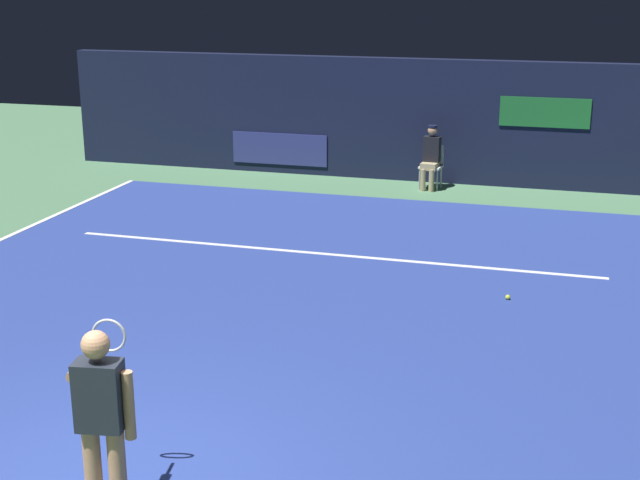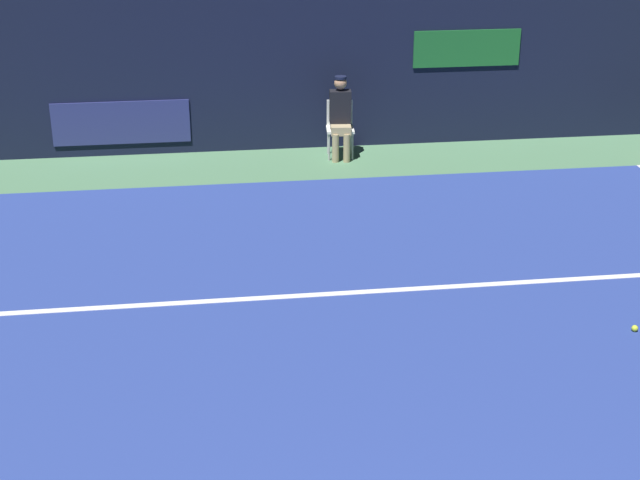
% 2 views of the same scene
% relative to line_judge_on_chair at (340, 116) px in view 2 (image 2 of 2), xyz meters
% --- Properties ---
extents(ground_plane, '(31.45, 31.45, 0.00)m').
position_rel_line_judge_on_chair_xyz_m(ground_plane, '(-0.84, -7.10, -0.69)').
color(ground_plane, '#4C7A56').
extents(court_surface, '(11.03, 12.01, 0.01)m').
position_rel_line_judge_on_chair_xyz_m(court_surface, '(-0.84, -7.10, -0.68)').
color(court_surface, navy).
rests_on(court_surface, ground).
extents(line_service, '(8.61, 0.10, 0.01)m').
position_rel_line_judge_on_chair_xyz_m(line_service, '(-0.84, -5.00, -0.67)').
color(line_service, white).
rests_on(line_service, court_surface).
extents(back_wall, '(15.18, 0.33, 2.60)m').
position_rel_line_judge_on_chair_xyz_m(back_wall, '(-0.84, 0.74, 0.61)').
color(back_wall, '#141933').
rests_on(back_wall, ground).
extents(line_judge_on_chair, '(0.48, 0.56, 1.32)m').
position_rel_line_judge_on_chair_xyz_m(line_judge_on_chair, '(0.00, 0.00, 0.00)').
color(line_judge_on_chair, white).
rests_on(line_judge_on_chair, ground).
extents(tennis_ball, '(0.07, 0.07, 0.07)m').
position_rel_line_judge_on_chair_xyz_m(tennis_ball, '(2.11, -6.29, -0.64)').
color(tennis_ball, '#CCE033').
rests_on(tennis_ball, court_surface).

